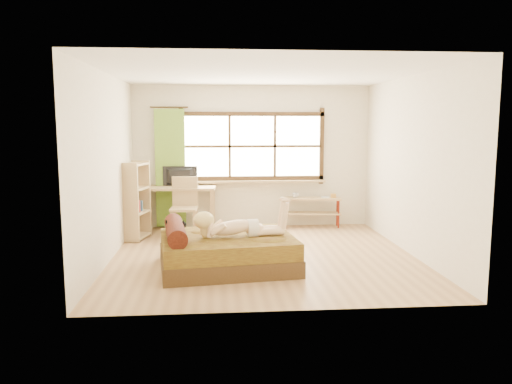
{
  "coord_description": "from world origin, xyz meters",
  "views": [
    {
      "loc": [
        -0.71,
        -7.29,
        1.97
      ],
      "look_at": [
        -0.1,
        0.2,
        0.95
      ],
      "focal_mm": 35.0,
      "sensor_mm": 36.0,
      "label": 1
    }
  ],
  "objects": [
    {
      "name": "floor",
      "position": [
        0.0,
        0.0,
        0.0
      ],
      "size": [
        4.5,
        4.5,
        0.0
      ],
      "primitive_type": "plane",
      "color": "#9E754C",
      "rests_on": "ground"
    },
    {
      "name": "curtain",
      "position": [
        -1.55,
        2.13,
        1.15
      ],
      "size": [
        0.55,
        0.1,
        2.2
      ],
      "primitive_type": "cube",
      "color": "#497D22",
      "rests_on": "wall_back"
    },
    {
      "name": "kitten",
      "position": [
        -1.28,
        -0.48,
        0.56
      ],
      "size": [
        0.28,
        0.14,
        0.22
      ],
      "primitive_type": null,
      "rotation": [
        0.0,
        0.0,
        0.13
      ],
      "color": "black",
      "rests_on": "bed"
    },
    {
      "name": "desk",
      "position": [
        -1.37,
        1.95,
        0.72
      ],
      "size": [
        1.36,
        0.69,
        0.82
      ],
      "rotation": [
        0.0,
        0.0,
        -0.06
      ],
      "color": "tan",
      "rests_on": "floor"
    },
    {
      "name": "monitor",
      "position": [
        -1.37,
        2.0,
        1.01
      ],
      "size": [
        0.64,
        0.13,
        0.37
      ],
      "primitive_type": "imported",
      "rotation": [
        0.0,
        0.0,
        3.08
      ],
      "color": "black",
      "rests_on": "desk"
    },
    {
      "name": "wall_right",
      "position": [
        2.25,
        0.0,
        1.35
      ],
      "size": [
        0.0,
        4.5,
        4.5
      ],
      "primitive_type": "plane",
      "rotation": [
        1.57,
        0.0,
        -1.57
      ],
      "color": "silver",
      "rests_on": "floor"
    },
    {
      "name": "window",
      "position": [
        0.0,
        2.22,
        1.51
      ],
      "size": [
        2.8,
        0.16,
        1.46
      ],
      "color": "#FFEDBF",
      "rests_on": "wall_back"
    },
    {
      "name": "book",
      "position": [
        1.32,
        2.07,
        0.58
      ],
      "size": [
        0.17,
        0.22,
        0.02
      ],
      "primitive_type": "imported",
      "rotation": [
        0.0,
        0.0,
        -0.12
      ],
      "color": "gray",
      "rests_on": "pipe_shelf"
    },
    {
      "name": "pipe_shelf",
      "position": [
        1.13,
        2.07,
        0.42
      ],
      "size": [
        1.17,
        0.42,
        0.65
      ],
      "rotation": [
        0.0,
        0.0,
        -0.12
      ],
      "color": "tan",
      "rests_on": "floor"
    },
    {
      "name": "bed",
      "position": [
        -0.6,
        -0.59,
        0.24
      ],
      "size": [
        1.97,
        1.66,
        0.68
      ],
      "rotation": [
        0.0,
        0.0,
        0.13
      ],
      "color": "black",
      "rests_on": "floor"
    },
    {
      "name": "wall_left",
      "position": [
        -2.25,
        0.0,
        1.35
      ],
      "size": [
        0.0,
        4.5,
        4.5
      ],
      "primitive_type": "plane",
      "rotation": [
        1.57,
        0.0,
        1.57
      ],
      "color": "silver",
      "rests_on": "floor"
    },
    {
      "name": "ceiling",
      "position": [
        0.0,
        0.0,
        2.7
      ],
      "size": [
        4.5,
        4.5,
        0.0
      ],
      "primitive_type": "plane",
      "rotation": [
        3.14,
        0.0,
        0.0
      ],
      "color": "white",
      "rests_on": "wall_back"
    },
    {
      "name": "wall_front",
      "position": [
        0.0,
        -2.25,
        1.35
      ],
      "size": [
        4.5,
        0.0,
        4.5
      ],
      "primitive_type": "plane",
      "rotation": [
        -1.57,
        0.0,
        0.0
      ],
      "color": "silver",
      "rests_on": "floor"
    },
    {
      "name": "cup",
      "position": [
        0.82,
        2.07,
        0.62
      ],
      "size": [
        0.13,
        0.13,
        0.09
      ],
      "primitive_type": "imported",
      "rotation": [
        0.0,
        0.0,
        -0.12
      ],
      "color": "gray",
      "rests_on": "pipe_shelf"
    },
    {
      "name": "bookshelf",
      "position": [
        -2.08,
        1.29,
        0.68
      ],
      "size": [
        0.45,
        0.64,
        1.33
      ],
      "rotation": [
        0.0,
        0.0,
        -0.24
      ],
      "color": "tan",
      "rests_on": "floor"
    },
    {
      "name": "wall_back",
      "position": [
        0.0,
        2.25,
        1.35
      ],
      "size": [
        4.5,
        0.0,
        4.5
      ],
      "primitive_type": "plane",
      "rotation": [
        1.57,
        0.0,
        0.0
      ],
      "color": "silver",
      "rests_on": "floor"
    },
    {
      "name": "chair",
      "position": [
        -1.27,
        1.59,
        0.58
      ],
      "size": [
        0.49,
        0.49,
        1.03
      ],
      "rotation": [
        0.0,
        0.0,
        -0.06
      ],
      "color": "tan",
      "rests_on": "floor"
    },
    {
      "name": "woman",
      "position": [
        -0.41,
        -0.63,
        0.72
      ],
      "size": [
        1.3,
        0.52,
        0.54
      ],
      "primitive_type": null,
      "rotation": [
        0.0,
        0.0,
        0.13
      ],
      "color": "beige",
      "rests_on": "bed"
    }
  ]
}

